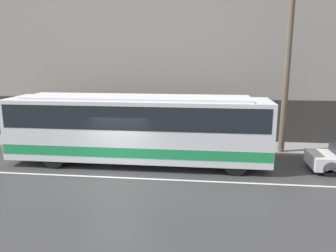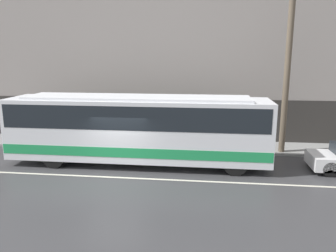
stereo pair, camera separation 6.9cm
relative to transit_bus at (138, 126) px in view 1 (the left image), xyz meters
name	(u,v)px [view 1 (the left image)]	position (x,y,z in m)	size (l,w,h in m)	color
ground_plane	(116,178)	(-0.58, -1.99, -1.86)	(60.00, 60.00, 0.00)	#38383A
sidewalk	(140,144)	(-0.58, 3.27, -1.80)	(60.00, 2.52, 0.13)	gray
building_facade	(143,57)	(-0.58, 4.68, 3.20)	(60.00, 0.35, 10.49)	gray
lane_stripe	(116,177)	(-0.58, -1.99, -1.85)	(54.00, 0.14, 0.01)	beige
transit_bus	(138,126)	(0.00, 0.00, 0.00)	(12.37, 2.54, 3.30)	silver
utility_pole_near	(287,67)	(7.28, 2.48, 2.74)	(0.31, 0.31, 8.95)	brown
pedestrian_waiting	(134,129)	(-1.00, 3.78, -1.03)	(0.36, 0.36, 1.53)	maroon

